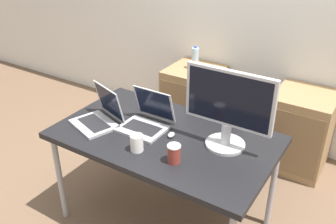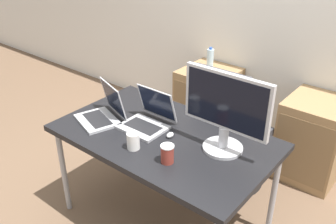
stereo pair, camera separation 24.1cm
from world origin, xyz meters
name	(u,v)px [view 2 (the right image)]	position (x,y,z in m)	size (l,w,h in m)	color
ground_plane	(164,219)	(0.00, 0.00, 0.00)	(14.00, 14.00, 0.00)	brown
wall_back	(275,8)	(0.00, 1.52, 1.30)	(10.00, 0.05, 2.60)	silver
desk	(164,141)	(0.00, 0.00, 0.70)	(1.44, 0.85, 0.75)	black
office_chair	(229,142)	(0.13, 0.67, 0.41)	(0.56, 0.56, 1.08)	#232326
cabinet_left	(208,103)	(-0.44, 1.22, 0.35)	(0.49, 0.52, 0.70)	#99754C
cabinet_right	(313,139)	(0.62, 1.22, 0.35)	(0.49, 0.52, 0.70)	#99754C
water_bottle	(210,60)	(-0.44, 1.22, 0.81)	(0.06, 0.06, 0.23)	silver
laptop_left	(148,119)	(-0.16, 0.02, 0.80)	(0.30, 0.31, 0.25)	#ADADB2
laptop_right	(103,113)	(-0.46, -0.11, 0.80)	(0.36, 0.37, 0.25)	#ADADB2
monitor	(226,111)	(0.39, 0.09, 1.01)	(0.56, 0.25, 0.50)	#B7B7BC
mouse	(170,135)	(0.05, 0.00, 0.76)	(0.04, 0.06, 0.03)	silver
coffee_cup_white	(133,141)	(-0.04, -0.24, 0.80)	(0.08, 0.08, 0.11)	white
coffee_cup_brown	(167,154)	(0.21, -0.22, 0.81)	(0.08, 0.08, 0.11)	maroon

